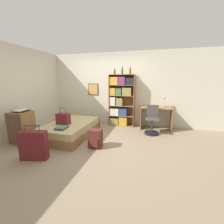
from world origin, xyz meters
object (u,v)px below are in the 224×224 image
object	(u,v)px
dresser	(22,127)
bookcase	(120,100)
magazine_pile_on_dresser	(21,111)
book_stack_on_bed	(62,128)
desk	(156,114)
suitcase	(34,145)
backpack	(95,139)
desk_lamp	(164,99)
bottle_clear	(130,71)
bottle_brown	(122,71)
bed	(71,129)
handbag	(63,119)
desk_chair	(152,124)
bottle_green	(115,72)

from	to	relation	value
dresser	bookcase	distance (m)	3.13
magazine_pile_on_dresser	bookcase	world-z (taller)	bookcase
book_stack_on_bed	desk	world-z (taller)	desk
suitcase	backpack	xyz separation A→B (m)	(1.02, 0.86, -0.08)
suitcase	magazine_pile_on_dresser	bearing A→B (deg)	144.82
desk_lamp	bottle_clear	bearing A→B (deg)	176.87
suitcase	magazine_pile_on_dresser	size ratio (longest dim) A/B	1.99
bottle_brown	bottle_clear	xyz separation A→B (m)	(0.27, 0.01, -0.01)
bed	backpack	world-z (taller)	backpack
magazine_pile_on_dresser	suitcase	bearing A→B (deg)	-35.18
handbag	desk_chair	size ratio (longest dim) A/B	0.55
dresser	backpack	world-z (taller)	dresser
handbag	dresser	size ratio (longest dim) A/B	0.57
dresser	bottle_clear	bearing A→B (deg)	42.32
backpack	bookcase	bearing A→B (deg)	84.96
bed	backpack	bearing A→B (deg)	-30.13
bottle_green	bottle_clear	size ratio (longest dim) A/B	0.80
bookcase	bottle_green	xyz separation A→B (m)	(-0.20, -0.04, 0.98)
magazine_pile_on_dresser	desk	size ratio (longest dim) A/B	0.37
suitcase	dresser	xyz separation A→B (m)	(-0.95, 0.63, 0.11)
book_stack_on_bed	desk_chair	size ratio (longest dim) A/B	0.44
desk_chair	backpack	world-z (taller)	desk_chair
dresser	magazine_pile_on_dresser	world-z (taller)	magazine_pile_on_dresser
handbag	bed	bearing A→B (deg)	65.54
handbag	desk_lamp	world-z (taller)	desk_lamp
book_stack_on_bed	bottle_clear	bearing A→B (deg)	54.99
book_stack_on_bed	backpack	world-z (taller)	same
suitcase	backpack	distance (m)	1.34
book_stack_on_bed	bottle_brown	xyz separation A→B (m)	(1.15, 2.01, 1.50)
suitcase	bottle_clear	world-z (taller)	bottle_clear
handbag	bottle_brown	size ratio (longest dim) A/B	1.75
bottle_clear	suitcase	bearing A→B (deg)	-117.88
dresser	desk	distance (m)	4.01
handbag	dresser	world-z (taller)	handbag
bottle_green	bottle_clear	bearing A→B (deg)	6.62
book_stack_on_bed	suitcase	size ratio (longest dim) A/B	0.52
bottle_brown	desk_chair	distance (m)	2.06
magazine_pile_on_dresser	bottle_green	size ratio (longest dim) A/B	1.86
bottle_clear	desk_lamp	size ratio (longest dim) A/B	0.62
handbag	bottle_green	distance (m)	2.34
dresser	desk	size ratio (longest dim) A/B	0.83
desk	desk_chair	size ratio (longest dim) A/B	1.14
bed	book_stack_on_bed	distance (m)	0.64
desk_lamp	backpack	distance (m)	2.68
handbag	desk	xyz separation A→B (m)	(2.54, 1.53, -0.06)
bookcase	desk_lamp	distance (m)	1.49
handbag	backpack	distance (m)	1.21
bed	handbag	xyz separation A→B (m)	(-0.10, -0.22, 0.37)
desk	desk_lamp	size ratio (longest dim) A/B	2.47
book_stack_on_bed	bottle_brown	world-z (taller)	bottle_brown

